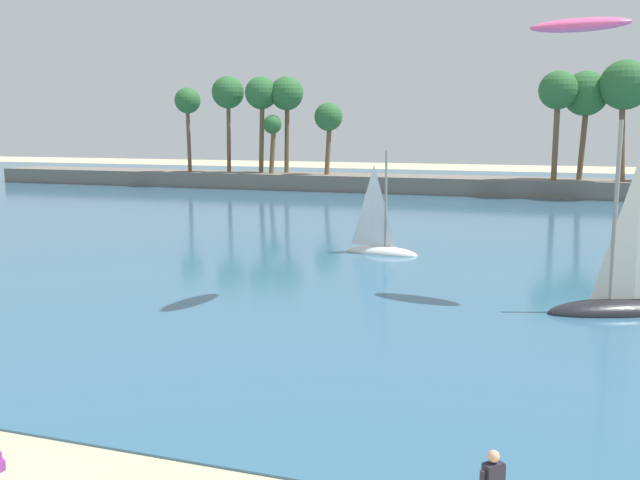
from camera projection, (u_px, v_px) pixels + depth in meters
sea at (447, 205)px, 63.62m from camera, size 220.00×102.65×0.06m
palm_headland at (493, 154)px, 72.57m from camera, size 114.64×6.87×13.29m
sailboat_mid_bay at (620, 295)px, 26.60m from camera, size 5.52×3.65×7.74m
sailboat_toward_headland at (380, 243)px, 39.16m from camera, size 4.35×1.82×6.11m
kite_aloft_high_over_bay at (579, 25)px, 26.90m from camera, size 3.95×2.07×0.72m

